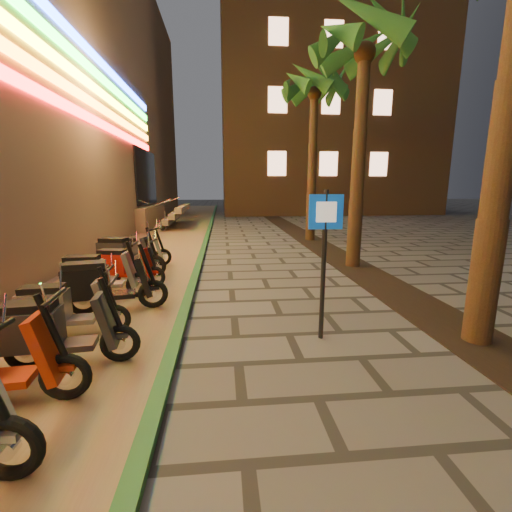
{
  "coord_description": "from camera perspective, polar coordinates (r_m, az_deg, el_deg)",
  "views": [
    {
      "loc": [
        -0.17,
        -2.45,
        2.28
      ],
      "look_at": [
        0.35,
        2.86,
        1.2
      ],
      "focal_mm": 24.0,
      "sensor_mm": 36.0,
      "label": 1
    }
  ],
  "objects": [
    {
      "name": "scooter_9",
      "position": [
        7.7,
        -24.98,
        -2.84
      ],
      "size": [
        1.7,
        0.6,
        1.2
      ],
      "rotation": [
        0.0,
        0.0,
        0.05
      ],
      "color": "black",
      "rests_on": "ground"
    },
    {
      "name": "apartment_block",
      "position": [
        37.09,
        10.11,
        27.31
      ],
      "size": [
        18.0,
        16.06,
        25.0
      ],
      "color": "brown",
      "rests_on": "ground"
    },
    {
      "name": "parking_strip",
      "position": [
        12.89,
        -16.34,
        0.83
      ],
      "size": [
        3.4,
        60.0,
        0.01
      ],
      "primitive_type": "cube",
      "color": "#8C7251",
      "rests_on": "ground"
    },
    {
      "name": "palm_d",
      "position": [
        15.38,
        9.72,
        25.1
      ],
      "size": [
        2.97,
        3.02,
        7.16
      ],
      "color": "#472D19",
      "rests_on": "ground"
    },
    {
      "name": "scooter_10",
      "position": [
        8.51,
        -21.27,
        -1.5
      ],
      "size": [
        1.59,
        0.73,
        1.12
      ],
      "rotation": [
        0.0,
        0.0,
        -0.21
      ],
      "color": "black",
      "rests_on": "ground"
    },
    {
      "name": "green_curb",
      "position": [
        12.67,
        -8.78,
        1.19
      ],
      "size": [
        0.18,
        60.0,
        0.1
      ],
      "primitive_type": "cube",
      "color": "#235E2A",
      "rests_on": "ground"
    },
    {
      "name": "planting_strip",
      "position": [
        8.66,
        20.55,
        -4.49
      ],
      "size": [
        1.2,
        40.0,
        0.02
      ],
      "primitive_type": "cube",
      "color": "black",
      "rests_on": "ground"
    },
    {
      "name": "scooter_8",
      "position": [
        6.81,
        -24.1,
        -4.29
      ],
      "size": [
        1.8,
        0.82,
        1.27
      ],
      "rotation": [
        0.0,
        0.0,
        0.21
      ],
      "color": "black",
      "rests_on": "ground"
    },
    {
      "name": "pedestrian_sign",
      "position": [
        5.07,
        11.34,
        1.85
      ],
      "size": [
        0.49,
        0.1,
        2.25
      ],
      "rotation": [
        0.0,
        0.0,
        -0.04
      ],
      "color": "black",
      "rests_on": "ground"
    },
    {
      "name": "scooter_12",
      "position": [
        10.29,
        -19.6,
        0.82
      ],
      "size": [
        1.62,
        0.83,
        1.14
      ],
      "rotation": [
        0.0,
        0.0,
        0.28
      ],
      "color": "black",
      "rests_on": "ground"
    },
    {
      "name": "palm_c",
      "position": [
        10.75,
        17.69,
        29.68
      ],
      "size": [
        2.97,
        3.02,
        6.91
      ],
      "color": "#472D19",
      "rests_on": "ground"
    },
    {
      "name": "scooter_11",
      "position": [
        9.56,
        -21.1,
        0.28
      ],
      "size": [
        1.81,
        0.89,
        1.28
      ],
      "rotation": [
        0.0,
        0.0,
        -0.26
      ],
      "color": "black",
      "rests_on": "ground"
    },
    {
      "name": "scooter_6",
      "position": [
        5.09,
        -30.77,
        -10.66
      ],
      "size": [
        1.66,
        0.63,
        1.16
      ],
      "rotation": [
        0.0,
        0.0,
        0.11
      ],
      "color": "black",
      "rests_on": "ground"
    },
    {
      "name": "ground",
      "position": [
        3.36,
        -1.34,
        -31.4
      ],
      "size": [
        120.0,
        120.0,
        0.0
      ],
      "primitive_type": "plane",
      "color": "#474442",
      "rests_on": "ground"
    },
    {
      "name": "scooter_7",
      "position": [
        6.0,
        -29.62,
        -7.59
      ],
      "size": [
        1.56,
        0.58,
        1.1
      ],
      "rotation": [
        0.0,
        0.0,
        0.1
      ],
      "color": "black",
      "rests_on": "ground"
    }
  ]
}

